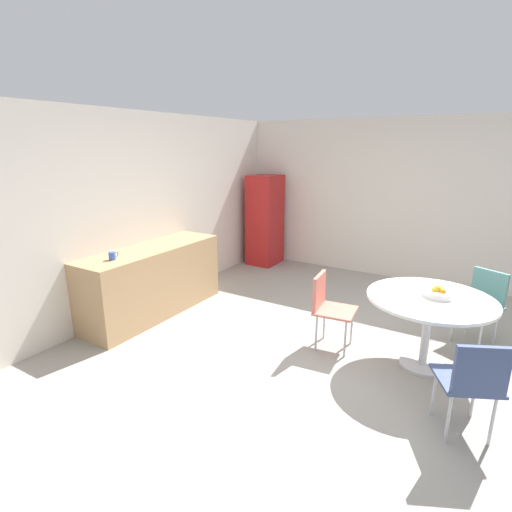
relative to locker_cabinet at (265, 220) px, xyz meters
name	(u,v)px	position (x,y,z in m)	size (l,w,h in m)	color
ground_plane	(353,358)	(-2.55, -2.55, -0.82)	(6.00, 6.00, 0.00)	#9E998E
wall_back	(142,212)	(-2.55, 0.45, 0.48)	(6.00, 0.10, 2.60)	silver
wall_side_right	(418,202)	(0.45, -2.55, 0.48)	(0.10, 6.00, 2.60)	silver
counter_block	(153,281)	(-2.77, 0.10, -0.37)	(2.03, 0.60, 0.90)	tan
locker_cabinet	(265,220)	(0.00, 0.00, 0.00)	(0.60, 0.50, 1.65)	#B21E1E
round_table	(429,309)	(-2.33, -3.20, -0.19)	(1.20, 1.20, 0.75)	silver
chair_coral	(327,302)	(-2.43, -2.19, -0.30)	(0.46, 0.46, 0.83)	silver
chair_navy	(473,378)	(-3.24, -3.64, -0.30)	(0.56, 0.56, 0.83)	silver
chair_teal	(483,298)	(-1.41, -3.64, -0.30)	(0.56, 0.56, 0.83)	silver
fruit_bowl	(439,293)	(-2.29, -3.26, -0.02)	(0.27, 0.27, 0.13)	silver
mug_white	(112,256)	(-3.39, 0.07, 0.12)	(0.13, 0.08, 0.09)	#3F66BF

